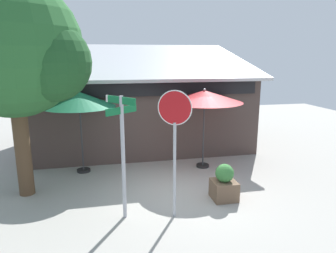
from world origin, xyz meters
name	(u,v)px	position (x,y,z in m)	size (l,w,h in m)	color
ground_plane	(183,191)	(0.00, 0.00, -0.05)	(28.00, 28.00, 0.10)	#9E9B93
cafe_building	(140,108)	(-0.57, 5.06, 1.59)	(8.97, 5.58, 4.31)	#473833
street_sign_post	(123,145)	(-1.73, -1.19, 1.78)	(0.71, 0.76, 2.89)	#A8AAB2
stop_sign	(175,130)	(-0.57, -1.40, 2.11)	(0.71, 0.37, 3.02)	#A8AAB2
patio_umbrella_forest_green_left	(79,100)	(-2.85, 2.07, 2.40)	(2.30, 2.30, 2.72)	black
patio_umbrella_crimson_center	(204,97)	(1.16, 1.68, 2.43)	(2.54, 2.54, 2.72)	black
shade_tree	(17,51)	(-4.15, 0.58, 3.87)	(3.72, 3.52, 5.70)	brown
sidewalk_planter	(224,184)	(0.93, -0.80, 0.43)	(0.63, 0.63, 0.98)	brown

